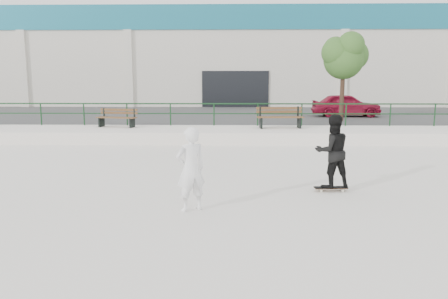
{
  "coord_description": "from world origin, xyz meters",
  "views": [
    {
      "loc": [
        -0.07,
        -9.12,
        2.64
      ],
      "look_at": [
        -0.33,
        2.0,
        0.82
      ],
      "focal_mm": 35.0,
      "sensor_mm": 36.0,
      "label": 1
    }
  ],
  "objects_px": {
    "tree": "(344,55)",
    "standing_skater": "(332,151)",
    "seated_skater": "(191,169)",
    "red_car": "(346,105)",
    "bench_left": "(117,118)",
    "bench_right": "(280,118)",
    "skateboard": "(331,188)"
  },
  "relations": [
    {
      "from": "tree",
      "to": "seated_skater",
      "type": "relative_size",
      "value": 2.58
    },
    {
      "from": "tree",
      "to": "standing_skater",
      "type": "xyz_separation_m",
      "value": [
        -3.17,
        -12.19,
        -2.84
      ]
    },
    {
      "from": "bench_left",
      "to": "tree",
      "type": "bearing_deg",
      "value": 28.02
    },
    {
      "from": "skateboard",
      "to": "seated_skater",
      "type": "relative_size",
      "value": 0.47
    },
    {
      "from": "seated_skater",
      "to": "skateboard",
      "type": "bearing_deg",
      "value": 176.63
    },
    {
      "from": "bench_right",
      "to": "tree",
      "type": "bearing_deg",
      "value": 39.07
    },
    {
      "from": "standing_skater",
      "to": "seated_skater",
      "type": "xyz_separation_m",
      "value": [
        -3.16,
        -1.62,
        -0.1
      ]
    },
    {
      "from": "red_car",
      "to": "standing_skater",
      "type": "bearing_deg",
      "value": 167.01
    },
    {
      "from": "bench_left",
      "to": "seated_skater",
      "type": "height_order",
      "value": "seated_skater"
    },
    {
      "from": "bench_left",
      "to": "skateboard",
      "type": "xyz_separation_m",
      "value": [
        7.51,
        -9.13,
        -0.83
      ]
    },
    {
      "from": "bench_left",
      "to": "red_car",
      "type": "distance_m",
      "value": 12.88
    },
    {
      "from": "skateboard",
      "to": "standing_skater",
      "type": "height_order",
      "value": "standing_skater"
    },
    {
      "from": "seated_skater",
      "to": "red_car",
      "type": "bearing_deg",
      "value": -144.14
    },
    {
      "from": "bench_right",
      "to": "skateboard",
      "type": "relative_size",
      "value": 2.58
    },
    {
      "from": "seated_skater",
      "to": "tree",
      "type": "bearing_deg",
      "value": -145.14
    },
    {
      "from": "bench_right",
      "to": "skateboard",
      "type": "distance_m",
      "value": 8.92
    },
    {
      "from": "bench_right",
      "to": "red_car",
      "type": "xyz_separation_m",
      "value": [
        4.35,
        5.95,
        0.19
      ]
    },
    {
      "from": "tree",
      "to": "standing_skater",
      "type": "bearing_deg",
      "value": -104.59
    },
    {
      "from": "standing_skater",
      "to": "bench_right",
      "type": "bearing_deg",
      "value": -99.33
    },
    {
      "from": "standing_skater",
      "to": "seated_skater",
      "type": "bearing_deg",
      "value": 15.77
    },
    {
      "from": "standing_skater",
      "to": "skateboard",
      "type": "bearing_deg",
      "value": 15.21
    },
    {
      "from": "bench_left",
      "to": "bench_right",
      "type": "distance_m",
      "value": 7.2
    },
    {
      "from": "tree",
      "to": "red_car",
      "type": "relative_size",
      "value": 1.15
    },
    {
      "from": "bench_left",
      "to": "red_car",
      "type": "relative_size",
      "value": 0.48
    },
    {
      "from": "bench_left",
      "to": "tree",
      "type": "relative_size",
      "value": 0.42
    },
    {
      "from": "red_car",
      "to": "skateboard",
      "type": "distance_m",
      "value": 15.4
    },
    {
      "from": "bench_right",
      "to": "seated_skater",
      "type": "xyz_separation_m",
      "value": [
        -2.85,
        -10.5,
        -0.11
      ]
    },
    {
      "from": "bench_left",
      "to": "seated_skater",
      "type": "bearing_deg",
      "value": -56.0
    },
    {
      "from": "bench_left",
      "to": "bench_right",
      "type": "xyz_separation_m",
      "value": [
        7.19,
        -0.25,
        0.05
      ]
    },
    {
      "from": "bench_left",
      "to": "red_car",
      "type": "bearing_deg",
      "value": 38.28
    },
    {
      "from": "red_car",
      "to": "standing_skater",
      "type": "height_order",
      "value": "standing_skater"
    },
    {
      "from": "red_car",
      "to": "seated_skater",
      "type": "xyz_separation_m",
      "value": [
        -7.2,
        -16.45,
        -0.3
      ]
    }
  ]
}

